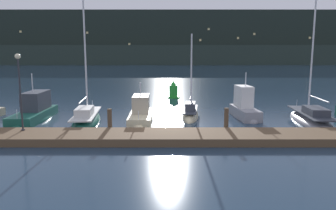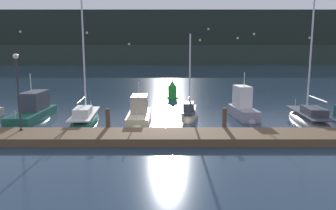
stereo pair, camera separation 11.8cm
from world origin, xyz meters
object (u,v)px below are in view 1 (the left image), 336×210
at_px(sailboat_berth_4, 87,120).
at_px(sailboat_berth_6, 191,116).
at_px(dock_lamppost, 19,80).
at_px(motorboat_berth_7, 244,112).
at_px(sailboat_berth_8, 311,120).
at_px(channel_buoy, 173,91).
at_px(motorboat_berth_3, 34,115).
at_px(motorboat_berth_5, 141,117).

bearing_deg(sailboat_berth_4, sailboat_berth_6, 14.01).
bearing_deg(dock_lamppost, sailboat_berth_6, 30.70).
xyz_separation_m(sailboat_berth_6, motorboat_berth_7, (4.19, -0.22, 0.31)).
bearing_deg(sailboat_berth_6, sailboat_berth_4, -165.99).
xyz_separation_m(sailboat_berth_8, channel_buoy, (-9.81, 12.63, 0.62)).
distance_m(sailboat_berth_4, dock_lamppost, 6.06).
bearing_deg(sailboat_berth_8, motorboat_berth_7, 158.80).
relative_size(motorboat_berth_3, dock_lamppost, 1.45).
height_order(sailboat_berth_4, motorboat_berth_7, sailboat_berth_4).
bearing_deg(channel_buoy, sailboat_berth_6, -83.67).
bearing_deg(dock_lamppost, motorboat_berth_3, 105.33).
height_order(motorboat_berth_3, sailboat_berth_4, sailboat_berth_4).
distance_m(sailboat_berth_6, dock_lamppost, 12.60).
distance_m(motorboat_berth_7, channel_buoy, 12.17).
relative_size(motorboat_berth_5, channel_buoy, 2.72).
relative_size(sailboat_berth_6, channel_buoy, 3.49).
height_order(motorboat_berth_5, channel_buoy, motorboat_berth_5).
bearing_deg(motorboat_berth_3, motorboat_berth_7, 2.81).
xyz_separation_m(sailboat_berth_4, dock_lamppost, (-2.74, -4.28, 3.31)).
height_order(motorboat_berth_7, sailboat_berth_8, sailboat_berth_8).
height_order(motorboat_berth_3, channel_buoy, motorboat_berth_3).
xyz_separation_m(motorboat_berth_7, channel_buoy, (-5.37, 10.91, 0.35)).
xyz_separation_m(motorboat_berth_5, sailboat_berth_6, (3.80, 1.45, -0.17)).
bearing_deg(motorboat_berth_7, sailboat_berth_8, -21.20).
xyz_separation_m(sailboat_berth_6, channel_buoy, (-1.19, 10.69, 0.65)).
bearing_deg(sailboat_berth_4, motorboat_berth_3, 167.59).
height_order(sailboat_berth_4, channel_buoy, sailboat_berth_4).
relative_size(sailboat_berth_8, channel_buoy, 5.49).
height_order(motorboat_berth_7, dock_lamppost, dock_lamppost).
distance_m(sailboat_berth_4, channel_buoy, 14.22).
relative_size(motorboat_berth_5, sailboat_berth_6, 0.78).
bearing_deg(sailboat_berth_6, sailboat_berth_8, -12.69).
xyz_separation_m(sailboat_berth_6, dock_lamppost, (-10.45, -6.21, 3.32)).
xyz_separation_m(motorboat_berth_3, motorboat_berth_7, (16.07, 0.79, 0.06)).
relative_size(sailboat_berth_4, sailboat_berth_8, 0.82).
bearing_deg(motorboat_berth_7, sailboat_berth_6, 176.99).
distance_m(sailboat_berth_8, channel_buoy, 16.01).
bearing_deg(sailboat_berth_8, motorboat_berth_5, 177.73).
relative_size(sailboat_berth_4, dock_lamppost, 2.05).
relative_size(motorboat_berth_7, sailboat_berth_8, 0.41).
relative_size(sailboat_berth_6, sailboat_berth_8, 0.64).
distance_m(motorboat_berth_5, sailboat_berth_6, 4.07).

